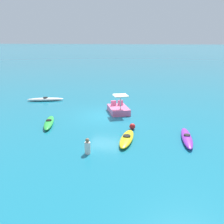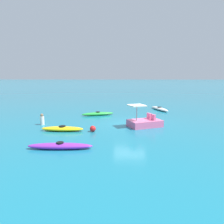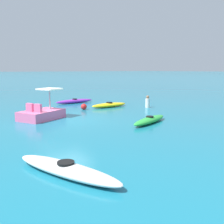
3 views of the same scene
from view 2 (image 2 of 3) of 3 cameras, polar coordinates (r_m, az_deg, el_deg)
The scene contains 8 objects.
ground_plane at distance 16.69m, azimuth 4.92°, elevation -3.20°, with size 600.00×600.00×0.00m, color #19728C.
kayak_yellow at distance 14.75m, azimuth -13.53°, elevation -4.50°, with size 0.81×2.96×0.37m.
kayak_green at distance 20.17m, azimuth -3.94°, elevation -0.49°, with size 1.54×3.17×0.37m.
kayak_purple at distance 11.20m, azimuth -14.10°, elevation -9.07°, with size 0.68×3.40×0.37m.
kayak_white at distance 23.98m, azimuth 12.98°, elevation 0.90°, with size 3.62×1.73×0.37m.
pedal_boat_pink at distance 15.81m, azimuth 8.93°, elevation -2.77°, with size 2.32×2.80×1.68m.
buoy_red at distance 14.24m, azimuth -5.33°, elevation -4.60°, with size 0.41×0.41×0.41m, color red.
person_near_shore at distance 17.06m, azimuth -18.70°, elevation -2.07°, with size 0.43×0.43×0.88m.
Camera 2 is at (-16.25, 0.94, 3.69)m, focal length 33.18 mm.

